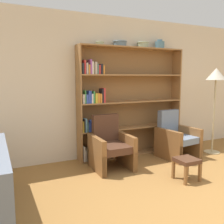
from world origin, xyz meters
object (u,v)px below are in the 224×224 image
floor_lamp (216,79)px  footstool (187,163)px  bowl_terracotta (100,43)px  armchair_cushioned (176,138)px  bowl_slate (120,43)px  armchair_leather (110,146)px  bookshelf (123,104)px  bowl_brass (143,45)px  vase_tall (160,45)px

floor_lamp → footstool: 2.13m
bowl_terracotta → armchair_cushioned: bearing=-20.4°
bowl_slate → armchair_leather: (-0.45, -0.52, -1.83)m
bookshelf → bowl_terracotta: bowl_terracotta is taller
bowl_terracotta → footstool: (0.81, -1.51, -1.92)m
armchair_leather → floor_lamp: bearing=177.8°
bookshelf → bowl_brass: (0.43, -0.03, 1.17)m
floor_lamp → bowl_brass: bearing=154.8°
footstool → bowl_terracotta: bearing=118.1°
bowl_slate → armchair_leather: 1.95m
bookshelf → armchair_leather: bookshelf is taller
bowl_brass → armchair_cushioned: (0.47, -0.52, -1.83)m
bowl_terracotta → floor_lamp: 2.47m
footstool → floor_lamp: bearing=30.5°
bowl_slate → armchair_leather: size_ratio=0.30×
bowl_brass → armchair_cushioned: bowl_brass is taller
vase_tall → floor_lamp: size_ratio=0.11×
footstool → bookshelf: bearing=101.0°
bowl_brass → armchair_cushioned: 1.96m
bowl_brass → footstool: bearing=-94.9°
bowl_terracotta → vase_tall: (1.34, 0.00, 0.04)m
bowl_slate → armchair_cushioned: 2.14m
armchair_cushioned → footstool: armchair_cushioned is taller
armchair_cushioned → footstool: 1.16m
bookshelf → bowl_slate: bowl_slate is taller
bookshelf → armchair_cushioned: size_ratio=2.45×
footstool → bowl_slate: bearing=104.4°
bowl_terracotta → bowl_brass: 0.94m
bowl_slate → bowl_brass: (0.52, 0.00, 0.01)m
armchair_leather → armchair_cushioned: 1.43m
armchair_leather → vase_tall: bearing=-158.5°
bowl_slate → footstool: bowl_slate is taller
bowl_terracotta → armchair_leather: 1.88m
bookshelf → armchair_leather: 1.01m
bowl_slate → footstool: bearing=-75.6°
vase_tall → armchair_leather: bearing=-159.1°
bowl_slate → footstool: size_ratio=0.79×
armchair_leather → floor_lamp: 2.58m
vase_tall → floor_lamp: bearing=-33.9°
footstool → vase_tall: bearing=70.6°
bowl_terracotta → armchair_cushioned: 2.35m
bowl_brass → armchair_leather: (-0.96, -0.52, -1.83)m
bowl_brass → footstool: bowl_brass is taller
armchair_leather → armchair_cushioned: same height
armchair_leather → armchair_cushioned: (1.43, -0.00, 0.00)m
bowl_terracotta → bowl_slate: (0.42, 0.00, 0.02)m
armchair_cushioned → footstool: size_ratio=2.66×
bowl_slate → bowl_brass: size_ratio=1.14×
bookshelf → vase_tall: (0.83, -0.03, 1.19)m
bowl_brass → vase_tall: size_ratio=1.23×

